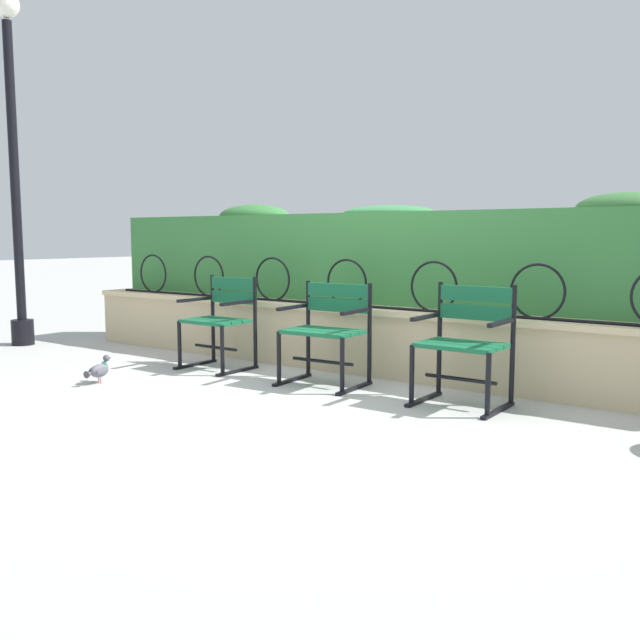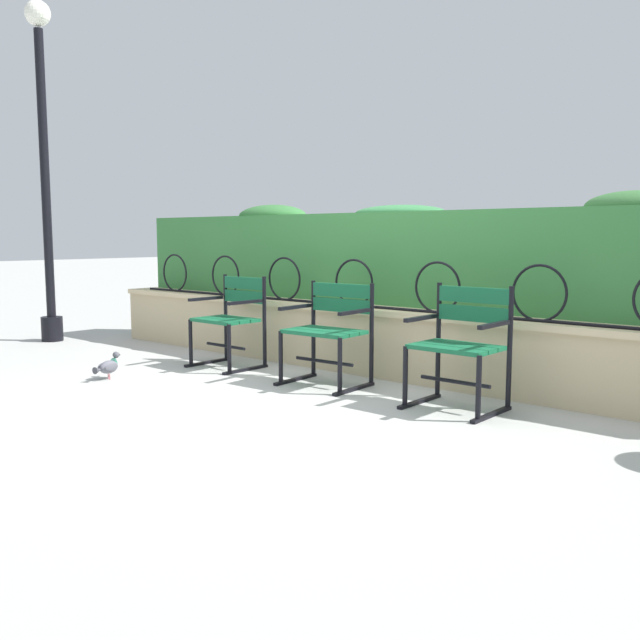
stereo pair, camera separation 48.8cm
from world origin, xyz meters
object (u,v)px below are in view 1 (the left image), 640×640
(park_chair_left, at_px, (221,318))
(lamppost, at_px, (14,166))
(park_chair_right, at_px, (466,340))
(pigeon_near_chairs, at_px, (99,370))
(park_chair_centre, at_px, (328,328))

(park_chair_left, bearing_deg, lamppost, -173.68)
(park_chair_right, xyz_separation_m, pigeon_near_chairs, (-2.73, -1.09, -0.35))
(park_chair_right, bearing_deg, park_chair_centre, -179.85)
(park_chair_left, xyz_separation_m, lamppost, (-2.75, -0.30, 1.49))
(lamppost, bearing_deg, park_chair_left, 6.32)
(park_chair_centre, bearing_deg, pigeon_near_chairs, -144.58)
(park_chair_left, bearing_deg, park_chair_right, -0.03)
(park_chair_right, relative_size, lamppost, 0.23)
(pigeon_near_chairs, relative_size, lamppost, 0.08)
(park_chair_centre, xyz_separation_m, lamppost, (-3.94, -0.30, 1.49))
(park_chair_centre, xyz_separation_m, pigeon_near_chairs, (-1.53, -1.09, -0.35))
(lamppost, bearing_deg, pigeon_near_chairs, -18.07)
(park_chair_centre, relative_size, lamppost, 0.22)
(park_chair_left, height_order, park_chair_right, park_chair_right)
(park_chair_left, height_order, park_chair_centre, park_chair_left)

